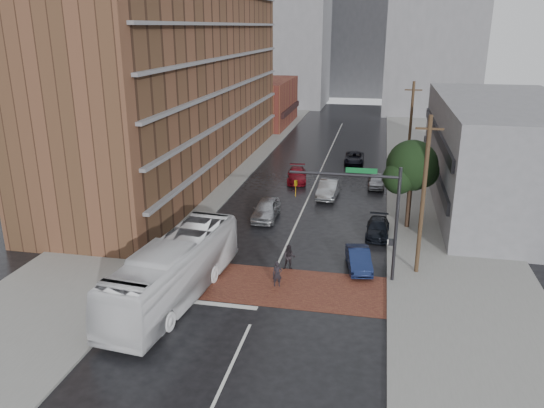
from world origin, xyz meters
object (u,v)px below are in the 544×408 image
at_px(suv_travel, 354,158).
at_px(car_parked_far, 376,180).
at_px(transit_bus, 174,270).
at_px(car_parked_near, 359,259).
at_px(pedestrian_a, 277,274).
at_px(pedestrian_b, 289,257).
at_px(car_parked_mid, 378,228).
at_px(car_travel_a, 266,209).
at_px(car_travel_c, 297,175).
at_px(car_travel_b, 328,189).

relative_size(suv_travel, car_parked_far, 1.19).
distance_m(transit_bus, suv_travel, 34.76).
bearing_deg(car_parked_near, suv_travel, 84.06).
height_order(pedestrian_a, car_parked_far, pedestrian_a).
xyz_separation_m(transit_bus, suv_travel, (8.22, 33.76, -1.09)).
bearing_deg(suv_travel, car_parked_far, -74.80).
distance_m(transit_bus, car_parked_far, 27.04).
distance_m(pedestrian_b, suv_travel, 28.87).
distance_m(suv_travel, car_parked_mid, 21.96).
distance_m(car_travel_a, car_parked_far, 13.79).
bearing_deg(car_travel_a, pedestrian_a, -75.20).
bearing_deg(car_parked_near, pedestrian_a, -153.21).
height_order(transit_bus, suv_travel, transit_bus).
xyz_separation_m(pedestrian_a, car_travel_c, (-2.42, 22.59, -0.11)).
relative_size(pedestrian_b, car_parked_near, 0.42).
relative_size(pedestrian_a, car_travel_c, 0.34).
bearing_deg(transit_bus, car_travel_b, 77.98).
height_order(pedestrian_a, car_travel_b, pedestrian_a).
height_order(car_travel_b, car_parked_far, car_travel_b).
distance_m(pedestrian_a, car_travel_c, 22.72).
distance_m(pedestrian_b, car_travel_b, 15.72).
distance_m(pedestrian_a, suv_travel, 31.34).
bearing_deg(car_parked_far, pedestrian_b, -106.38).
relative_size(car_travel_b, car_parked_mid, 1.15).
xyz_separation_m(pedestrian_b, suv_travel, (2.49, 28.76, -0.19)).
bearing_deg(car_parked_mid, car_travel_a, 169.64).
bearing_deg(car_parked_mid, pedestrian_a, -119.50).
bearing_deg(car_travel_b, car_travel_c, 132.35).
bearing_deg(car_travel_a, transit_bus, -99.96).
bearing_deg(car_parked_mid, pedestrian_b, -126.03).
relative_size(car_travel_a, car_parked_mid, 1.14).
bearing_deg(car_travel_b, suv_travel, 86.31).
height_order(car_travel_a, car_parked_mid, car_travel_a).
bearing_deg(car_parked_mid, car_parked_near, -98.56).
bearing_deg(car_parked_far, pedestrian_a, -105.60).
bearing_deg(pedestrian_a, car_travel_b, 68.66).
relative_size(transit_bus, car_parked_far, 3.23).
distance_m(pedestrian_b, car_travel_a, 9.56).
relative_size(pedestrian_b, suv_travel, 0.36).
xyz_separation_m(car_travel_a, car_travel_b, (4.34, 6.77, -0.02)).
height_order(car_travel_c, car_parked_near, car_travel_c).
distance_m(car_travel_a, car_travel_c, 11.25).
distance_m(transit_bus, pedestrian_a, 6.07).
height_order(transit_bus, car_travel_b, transit_bus).
bearing_deg(pedestrian_b, car_parked_mid, 41.51).
bearing_deg(car_travel_a, car_parked_mid, -12.83).
relative_size(car_travel_a, suv_travel, 1.02).
xyz_separation_m(transit_bus, car_travel_a, (2.29, 13.92, -0.94)).
bearing_deg(car_travel_a, car_travel_b, 56.70).
height_order(transit_bus, car_parked_near, transit_bus).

